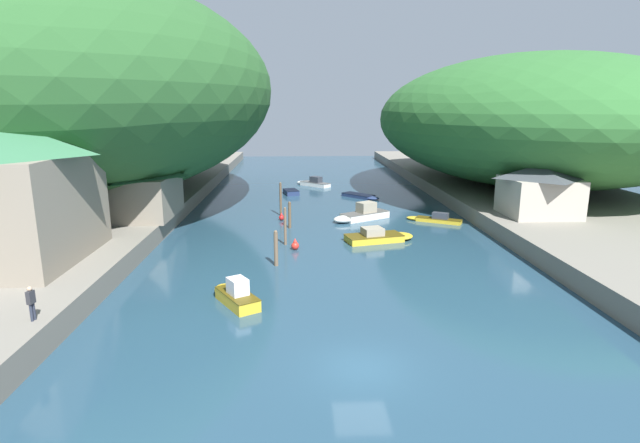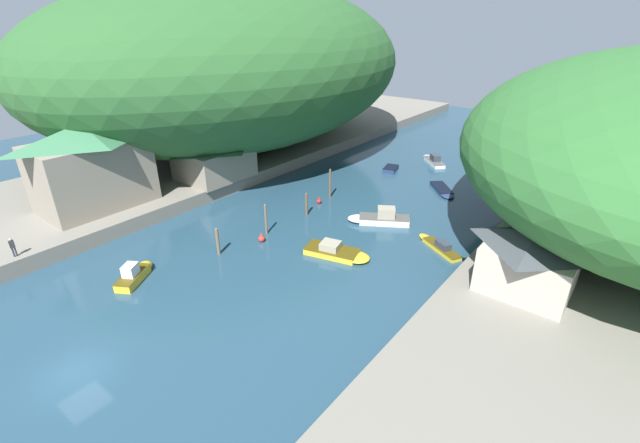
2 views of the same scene
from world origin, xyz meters
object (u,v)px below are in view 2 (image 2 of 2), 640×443
(boat_open_rowboat, at_px, (135,274))
(channel_buoy_near, at_px, (319,201))
(boat_mid_channel, at_px, (438,246))
(boathouse_shed, at_px, (214,158))
(person_on_quay, at_px, (12,246))
(boat_small_dinghy, at_px, (391,168))
(waterfront_building, at_px, (90,165))
(channel_buoy_far, at_px, (262,238))
(boat_far_right_bank, at_px, (378,218))
(boat_far_upstream, at_px, (433,160))
(boat_white_cruiser, at_px, (443,191))
(boat_near_quay, at_px, (338,252))
(right_bank_cottage, at_px, (530,259))

(boat_open_rowboat, relative_size, channel_buoy_near, 5.42)
(boat_mid_channel, bearing_deg, boat_open_rowboat, 168.42)
(boathouse_shed, height_order, person_on_quay, boathouse_shed)
(boat_open_rowboat, height_order, boat_small_dinghy, boat_open_rowboat)
(boat_open_rowboat, bearing_deg, waterfront_building, 131.86)
(channel_buoy_far, bearing_deg, channel_buoy_near, 97.47)
(waterfront_building, relative_size, boat_far_right_bank, 1.76)
(boat_far_right_bank, bearing_deg, boathouse_shed, 69.40)
(channel_buoy_near, height_order, channel_buoy_far, channel_buoy_far)
(channel_buoy_far, bearing_deg, boat_far_upstream, 85.70)
(boat_far_upstream, relative_size, boat_white_cruiser, 1.02)
(boat_near_quay, distance_m, boat_open_rowboat, 17.20)
(boat_far_upstream, bearing_deg, channel_buoy_near, -145.57)
(boat_open_rowboat, relative_size, boat_small_dinghy, 1.20)
(boat_far_upstream, relative_size, boat_near_quay, 0.82)
(channel_buoy_far, bearing_deg, right_bank_cottage, 12.76)
(boat_mid_channel, distance_m, channel_buoy_near, 15.32)
(boat_open_rowboat, bearing_deg, right_bank_cottage, 0.85)
(right_bank_cottage, bearing_deg, boat_white_cruiser, 127.99)
(boat_mid_channel, distance_m, boat_near_quay, 9.49)
(boathouse_shed, xyz_separation_m, boat_open_rowboat, (10.79, -17.40, -3.48))
(boat_far_upstream, bearing_deg, boat_mid_channel, -109.86)
(boat_far_right_bank, distance_m, channel_buoy_far, 12.42)
(waterfront_building, bearing_deg, boat_near_quay, 20.24)
(boat_near_quay, xyz_separation_m, channel_buoy_near, (-8.73, 8.29, -0.07))
(boat_mid_channel, xyz_separation_m, boat_small_dinghy, (-14.53, 16.86, 0.01))
(boathouse_shed, distance_m, channel_buoy_near, 14.10)
(boat_near_quay, xyz_separation_m, person_on_quay, (-19.59, -18.74, 2.10))
(boat_far_upstream, height_order, boat_near_quay, boat_far_upstream)
(channel_buoy_near, bearing_deg, boat_mid_channel, -5.26)
(boat_far_right_bank, relative_size, channel_buoy_far, 6.72)
(boat_far_upstream, height_order, boat_white_cruiser, boat_far_upstream)
(boat_far_upstream, relative_size, channel_buoy_far, 5.46)
(boat_far_right_bank, bearing_deg, person_on_quay, 113.35)
(boat_small_dinghy, relative_size, person_on_quay, 2.17)
(boathouse_shed, xyz_separation_m, boat_far_upstream, (16.81, 26.35, -3.56))
(boathouse_shed, distance_m, boat_far_right_bank, 21.64)
(boat_open_rowboat, bearing_deg, boat_far_upstream, 51.23)
(boat_far_right_bank, distance_m, boat_far_upstream, 22.66)
(boat_mid_channel, bearing_deg, boat_small_dinghy, 69.96)
(right_bank_cottage, distance_m, channel_buoy_far, 23.13)
(right_bank_cottage, bearing_deg, boathouse_shed, 177.82)
(channel_buoy_near, xyz_separation_m, person_on_quay, (-10.86, -27.04, 2.16))
(person_on_quay, bearing_deg, channel_buoy_far, -25.25)
(waterfront_building, distance_m, person_on_quay, 11.44)
(right_bank_cottage, xyz_separation_m, boat_open_rowboat, (-25.84, -16.01, -3.45))
(right_bank_cottage, distance_m, boat_far_right_bank, 16.93)
(boat_far_right_bank, bearing_deg, boat_open_rowboat, 123.03)
(boat_near_quay, height_order, boat_small_dinghy, boat_near_quay)
(boat_far_upstream, distance_m, boat_white_cruiser, 11.63)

